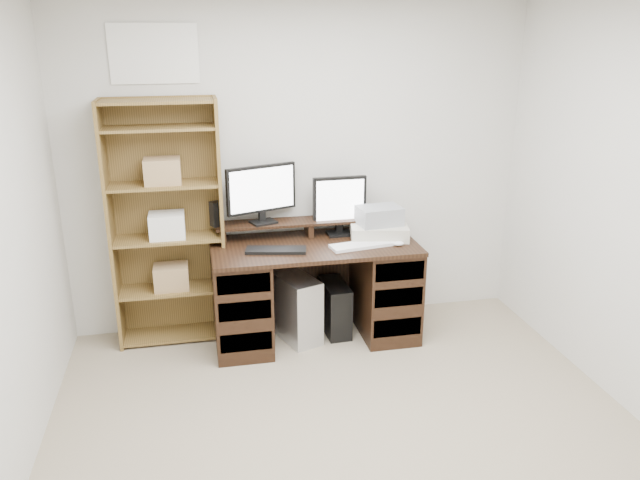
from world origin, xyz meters
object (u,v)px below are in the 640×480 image
object	(u,v)px
monitor_small	(340,203)
tower_silver	(294,306)
desk	(314,289)
printer	(379,231)
bookshelf	(167,222)
tower_black	(335,307)
monitor_wide	(261,191)

from	to	relation	value
monitor_small	tower_silver	distance (m)	0.85
monitor_small	desk	bearing A→B (deg)	-142.56
monitor_small	printer	bearing A→B (deg)	-29.76
printer	bookshelf	world-z (taller)	bookshelf
tower_black	printer	bearing A→B (deg)	-3.30
bookshelf	tower_silver	bearing A→B (deg)	-11.90
monitor_wide	tower_black	distance (m)	1.06
printer	tower_black	size ratio (longest dim) A/B	1.03
desk	tower_silver	world-z (taller)	desk
tower_black	monitor_small	bearing A→B (deg)	63.59
tower_black	tower_silver	bearing A→B (deg)	-179.26
desk	bookshelf	distance (m)	1.19
desk	monitor_small	size ratio (longest dim) A/B	3.36
monitor_small	printer	size ratio (longest dim) A/B	1.06
desk	tower_silver	bearing A→B (deg)	170.61
tower_silver	tower_black	size ratio (longest dim) A/B	1.23
desk	bookshelf	world-z (taller)	bookshelf
tower_black	bookshelf	distance (m)	1.42
tower_black	bookshelf	world-z (taller)	bookshelf
monitor_small	tower_black	world-z (taller)	monitor_small
tower_black	bookshelf	bearing A→B (deg)	169.59
tower_silver	tower_black	xyz separation A→B (m)	(0.32, 0.02, -0.05)
printer	tower_silver	world-z (taller)	printer
desk	printer	xyz separation A→B (m)	(0.50, 0.04, 0.41)
monitor_wide	monitor_small	world-z (taller)	monitor_wide
desk	bookshelf	bearing A→B (deg)	168.46
desk	tower_silver	xyz separation A→B (m)	(-0.15, 0.03, -0.14)
desk	tower_black	world-z (taller)	desk
monitor_wide	monitor_small	bearing A→B (deg)	-21.29
monitor_small	printer	distance (m)	0.36
desk	monitor_wide	bearing A→B (deg)	149.01
desk	monitor_wide	world-z (taller)	monitor_wide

